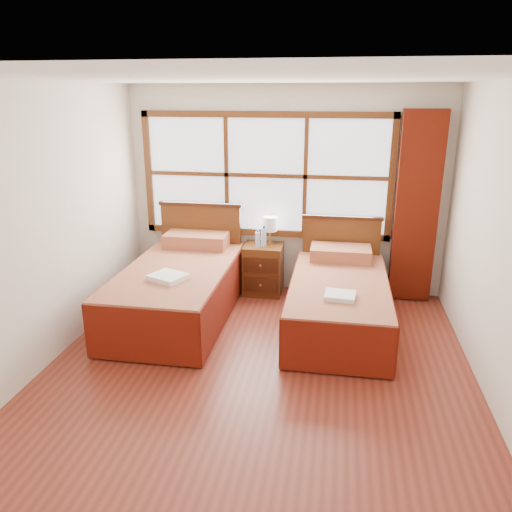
# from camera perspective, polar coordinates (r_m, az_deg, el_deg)

# --- Properties ---
(floor) EXTENTS (4.50, 4.50, 0.00)m
(floor) POSITION_cam_1_polar(r_m,az_deg,el_deg) (4.75, -0.01, -13.43)
(floor) COLOR maroon
(floor) RESTS_ON ground
(ceiling) EXTENTS (4.50, 4.50, 0.00)m
(ceiling) POSITION_cam_1_polar(r_m,az_deg,el_deg) (4.05, -0.02, 19.71)
(ceiling) COLOR white
(ceiling) RESTS_ON wall_back
(wall_back) EXTENTS (4.00, 0.00, 4.00)m
(wall_back) POSITION_cam_1_polar(r_m,az_deg,el_deg) (6.39, 3.39, 7.40)
(wall_back) COLOR silver
(wall_back) RESTS_ON floor
(wall_left) EXTENTS (0.00, 4.50, 4.50)m
(wall_left) POSITION_cam_1_polar(r_m,az_deg,el_deg) (4.95, -23.51, 2.72)
(wall_left) COLOR silver
(wall_left) RESTS_ON floor
(wall_right) EXTENTS (0.00, 4.50, 4.50)m
(wall_right) POSITION_cam_1_polar(r_m,az_deg,el_deg) (4.37, 26.80, 0.35)
(wall_right) COLOR silver
(wall_right) RESTS_ON floor
(window) EXTENTS (3.16, 0.06, 1.56)m
(window) POSITION_cam_1_polar(r_m,az_deg,el_deg) (6.35, 1.11, 9.19)
(window) COLOR white
(window) RESTS_ON wall_back
(curtain) EXTENTS (0.50, 0.16, 2.30)m
(curtain) POSITION_cam_1_polar(r_m,az_deg,el_deg) (6.31, 17.87, 5.21)
(curtain) COLOR #5E1609
(curtain) RESTS_ON wall_back
(bed_left) EXTENTS (1.16, 2.26, 1.14)m
(bed_left) POSITION_cam_1_polar(r_m,az_deg,el_deg) (5.89, -8.64, -3.42)
(bed_left) COLOR #391B0B
(bed_left) RESTS_ON floor
(bed_right) EXTENTS (1.06, 2.08, 1.03)m
(bed_right) POSITION_cam_1_polar(r_m,az_deg,el_deg) (5.63, 9.43, -4.84)
(bed_right) COLOR #391B0B
(bed_right) RESTS_ON floor
(nightstand) EXTENTS (0.49, 0.48, 0.65)m
(nightstand) POSITION_cam_1_polar(r_m,az_deg,el_deg) (6.43, 0.83, -1.52)
(nightstand) COLOR #5B2F13
(nightstand) RESTS_ON floor
(towels_left) EXTENTS (0.45, 0.42, 0.05)m
(towels_left) POSITION_cam_1_polar(r_m,az_deg,el_deg) (5.36, -10.02, -2.38)
(towels_left) COLOR white
(towels_left) RESTS_ON bed_left
(towels_right) EXTENTS (0.32, 0.29, 0.05)m
(towels_right) POSITION_cam_1_polar(r_m,az_deg,el_deg) (5.03, 9.57, -4.49)
(towels_right) COLOR white
(towels_right) RESTS_ON bed_right
(lamp) EXTENTS (0.18, 0.18, 0.35)m
(lamp) POSITION_cam_1_polar(r_m,az_deg,el_deg) (6.33, 1.62, 3.59)
(lamp) COLOR #B7893A
(lamp) RESTS_ON nightstand
(bottle_near) EXTENTS (0.06, 0.06, 0.22)m
(bottle_near) POSITION_cam_1_polar(r_m,az_deg,el_deg) (6.22, 0.19, 1.92)
(bottle_near) COLOR silver
(bottle_near) RESTS_ON nightstand
(bottle_far) EXTENTS (0.07, 0.07, 0.26)m
(bottle_far) POSITION_cam_1_polar(r_m,az_deg,el_deg) (6.28, 0.89, 2.22)
(bottle_far) COLOR silver
(bottle_far) RESTS_ON nightstand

